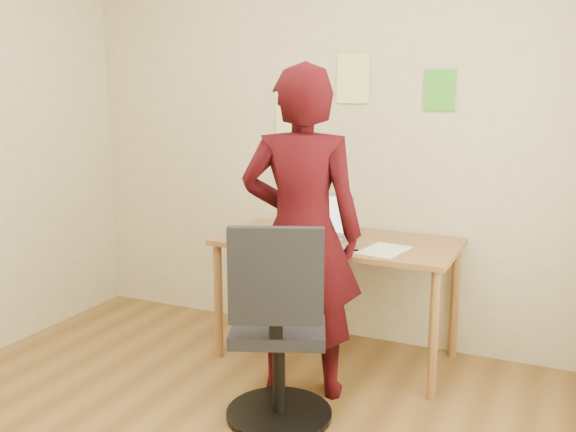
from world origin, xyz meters
The scene contains 10 objects.
room centered at (0.00, 0.00, 1.35)m, with size 3.58×3.58×2.78m.
desk centered at (0.22, 1.38, 0.65)m, with size 1.40×0.70×0.74m.
laptop centered at (0.09, 1.35, 0.79)m, with size 0.45×0.43×0.26m.
paper_sheet centered at (0.55, 1.25, 0.74)m, with size 0.22×0.31×0.00m, color white.
phone centered at (0.37, 1.21, 0.74)m, with size 0.10×0.13×0.01m.
wall_note_left centered at (-0.24, 1.74, 1.46)m, with size 0.21×0.00×0.30m, color #F9F195.
wall_note_mid centered at (0.18, 1.74, 1.68)m, with size 0.21×0.00×0.30m, color #F9F195.
wall_note_right centered at (0.71, 1.74, 1.61)m, with size 0.18×0.00×0.24m, color green.
office_chair centered at (0.25, 0.51, 0.44)m, with size 0.59×0.60×1.02m.
person centered at (0.21, 0.88, 0.88)m, with size 0.64×0.42×1.75m, color #33070A.
Camera 1 is at (1.50, -2.11, 1.63)m, focal length 40.00 mm.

